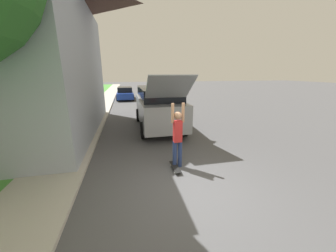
% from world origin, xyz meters
% --- Properties ---
extents(ground_plane, '(120.00, 120.00, 0.00)m').
position_xyz_m(ground_plane, '(0.00, 0.00, 0.00)').
color(ground_plane, '#49494C').
extents(sidewalk, '(1.80, 80.00, 0.10)m').
position_xyz_m(sidewalk, '(-3.60, 6.00, 0.05)').
color(sidewalk, '#ADA89E').
rests_on(sidewalk, ground_plane).
extents(lawn_tree_far, '(3.65, 3.65, 7.00)m').
position_xyz_m(lawn_tree_far, '(-4.99, 6.64, 5.23)').
color(lawn_tree_far, brown).
rests_on(lawn_tree_far, lawn).
extents(suv_parked, '(2.18, 5.84, 2.83)m').
position_xyz_m(suv_parked, '(0.26, 5.71, 1.17)').
color(suv_parked, gray).
rests_on(suv_parked, ground_plane).
extents(car_down_street, '(1.86, 4.28, 1.38)m').
position_xyz_m(car_down_street, '(-1.48, 17.69, 0.67)').
color(car_down_street, navy).
rests_on(car_down_street, ground_plane).
extents(skateboarder, '(0.41, 0.24, 2.04)m').
position_xyz_m(skateboarder, '(0.08, 1.19, 1.06)').
color(skateboarder, navy).
rests_on(skateboarder, ground_plane).
extents(skateboard, '(0.21, 0.79, 0.10)m').
position_xyz_m(skateboard, '(-0.02, 1.03, 0.08)').
color(skateboard, black).
rests_on(skateboard, ground_plane).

